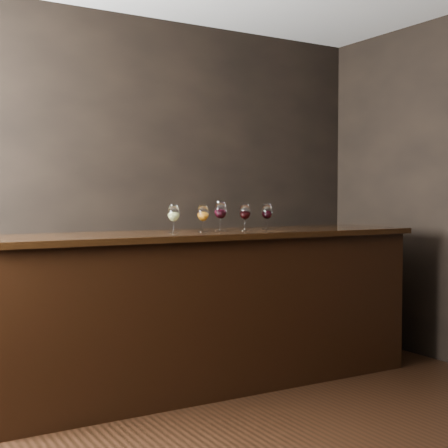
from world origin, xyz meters
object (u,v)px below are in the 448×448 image
glass_red_a (221,211)px  glass_red_b (245,212)px  glass_red_c (267,212)px  glass_white (174,214)px  bar_counter (212,312)px  glass_amber (203,214)px  back_bar_shelf (182,307)px

glass_red_a → glass_red_b: 0.19m
glass_red_c → glass_white: bearing=-178.6°
bar_counter → glass_red_b: size_ratio=15.70×
glass_amber → glass_red_b: size_ratio=0.98×
glass_amber → glass_red_a: (0.18, 0.06, 0.02)m
bar_counter → glass_red_a: size_ratio=14.30×
glass_white → glass_red_a: (0.39, 0.04, 0.01)m
glass_amber → glass_red_a: glass_red_a is taller
glass_red_c → bar_counter: bearing=-178.8°
glass_white → bar_counter: bearing=1.7°
back_bar_shelf → glass_white: size_ratio=13.07×
glass_red_a → glass_red_c: 0.39m
glass_red_a → glass_red_c: glass_red_a is taller
bar_counter → glass_amber: (-0.09, -0.03, 0.70)m
glass_amber → glass_red_a: bearing=18.4°
glass_red_b → glass_red_c: size_ratio=1.00×
glass_amber → glass_red_c: bearing=3.7°
glass_white → glass_red_a: bearing=5.9°
back_bar_shelf → glass_red_a: size_ratio=11.80×
glass_white → glass_red_b: size_ratio=0.99×
back_bar_shelf → glass_amber: bearing=-105.8°
glass_red_a → glass_red_c: bearing=-3.2°
bar_counter → back_bar_shelf: size_ratio=1.21×
glass_white → glass_red_b: bearing=1.6°
glass_amber → glass_red_c: glass_red_c is taller
bar_counter → back_bar_shelf: bearing=81.9°
bar_counter → glass_white: (-0.30, -0.01, 0.70)m
back_bar_shelf → glass_red_b: (0.17, -0.68, 0.78)m
back_bar_shelf → glass_white: 1.12m
glass_red_c → glass_red_a: bearing=176.8°
glass_red_a → glass_white: bearing=-174.1°
glass_red_c → back_bar_shelf: bearing=118.4°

